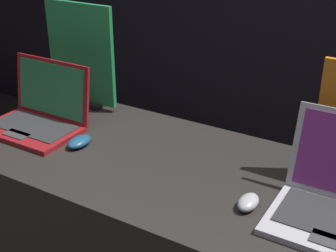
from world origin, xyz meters
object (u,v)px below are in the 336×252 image
at_px(laptop_front, 39,114).
at_px(mouse_back, 248,202).
at_px(mouse_front, 79,142).
at_px(promo_stand_front, 81,58).

relative_size(laptop_front, mouse_back, 3.99).
bearing_deg(mouse_front, mouse_back, -3.64).
height_order(laptop_front, promo_stand_front, promo_stand_front).
bearing_deg(promo_stand_front, laptop_front, -90.00).
xyz_separation_m(laptop_front, mouse_front, (0.25, -0.05, -0.04)).
height_order(laptop_front, mouse_back, laptop_front).
height_order(mouse_front, promo_stand_front, promo_stand_front).
bearing_deg(laptop_front, promo_stand_front, 90.00).
xyz_separation_m(promo_stand_front, mouse_back, (0.97, -0.38, -0.21)).
bearing_deg(laptop_front, mouse_back, -5.42).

